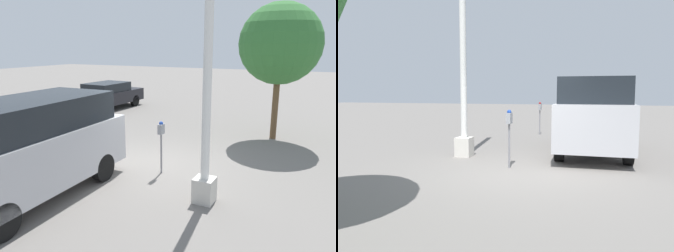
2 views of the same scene
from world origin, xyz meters
TOP-DOWN VIEW (x-y plane):
  - ground_plane at (0.00, 0.00)m, footprint 80.00×80.00m
  - parking_meter_near at (0.39, 0.37)m, footprint 0.20×0.12m
  - lamp_post at (1.46, 1.99)m, footprint 0.44×0.44m
  - parked_van at (2.93, -1.57)m, footprint 4.74×2.03m
  - car_distant at (-6.62, -6.50)m, footprint 4.16×1.97m
  - street_tree at (-4.46, 2.50)m, footprint 2.82×2.82m

SIDE VIEW (x-z plane):
  - ground_plane at x=0.00m, z-range 0.00..0.00m
  - car_distant at x=-6.62m, z-range 0.05..1.47m
  - parking_meter_near at x=0.39m, z-range 0.34..1.76m
  - parked_van at x=2.93m, z-range 0.09..2.31m
  - lamp_post at x=1.46m, z-range -0.89..6.10m
  - street_tree at x=-4.46m, z-range 0.98..5.80m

